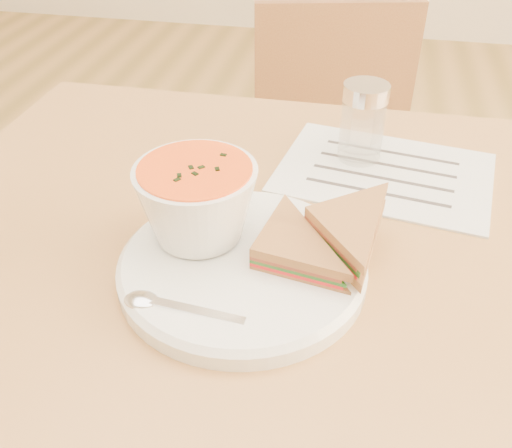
% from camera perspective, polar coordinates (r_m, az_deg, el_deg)
% --- Properties ---
extents(dining_table, '(1.00, 0.70, 0.75)m').
position_cam_1_polar(dining_table, '(0.91, 5.72, -20.56)').
color(dining_table, brown).
rests_on(dining_table, floor).
extents(chair_far, '(0.43, 0.43, 0.81)m').
position_cam_1_polar(chair_far, '(1.30, 8.01, 1.79)').
color(chair_far, brown).
rests_on(chair_far, floor).
extents(plate, '(0.32, 0.32, 0.02)m').
position_cam_1_polar(plate, '(0.58, -1.37, -4.37)').
color(plate, white).
rests_on(plate, dining_table).
extents(soup_bowl, '(0.15, 0.15, 0.09)m').
position_cam_1_polar(soup_bowl, '(0.58, -5.88, 1.84)').
color(soup_bowl, white).
rests_on(soup_bowl, plate).
extents(sandwich_half_a, '(0.12, 0.12, 0.03)m').
position_cam_1_polar(sandwich_half_a, '(0.55, -0.66, -3.76)').
color(sandwich_half_a, '#A55F3A').
rests_on(sandwich_half_a, plate).
extents(sandwich_half_b, '(0.15, 0.15, 0.03)m').
position_cam_1_polar(sandwich_half_b, '(0.58, 4.84, 0.44)').
color(sandwich_half_b, '#A55F3A').
rests_on(sandwich_half_b, plate).
extents(spoon, '(0.17, 0.05, 0.01)m').
position_cam_1_polar(spoon, '(0.52, -6.52, -8.58)').
color(spoon, silver).
rests_on(spoon, plate).
extents(paper_menu, '(0.29, 0.24, 0.00)m').
position_cam_1_polar(paper_menu, '(0.76, 12.70, 5.06)').
color(paper_menu, white).
rests_on(paper_menu, dining_table).
extents(condiment_shaker, '(0.06, 0.06, 0.11)m').
position_cam_1_polar(condiment_shaker, '(0.76, 10.59, 9.88)').
color(condiment_shaker, silver).
rests_on(condiment_shaker, dining_table).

